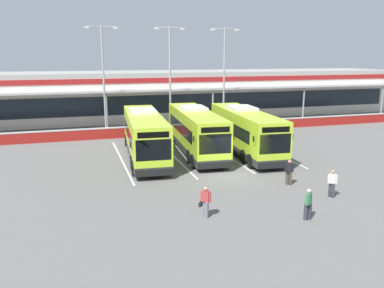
% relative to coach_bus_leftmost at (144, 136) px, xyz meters
% --- Properties ---
extents(ground_plane, '(200.00, 200.00, 0.00)m').
position_rel_coach_bus_leftmost_xyz_m(ground_plane, '(4.41, -6.14, -1.79)').
color(ground_plane, '#605E5B').
extents(terminal_building, '(70.00, 13.00, 6.00)m').
position_rel_coach_bus_leftmost_xyz_m(terminal_building, '(4.41, 20.77, 1.23)').
color(terminal_building, beige).
rests_on(terminal_building, ground).
extents(red_barrier_wall, '(60.00, 0.40, 1.10)m').
position_rel_coach_bus_leftmost_xyz_m(red_barrier_wall, '(4.41, 8.36, -1.23)').
color(red_barrier_wall, maroon).
rests_on(red_barrier_wall, ground).
extents(coach_bus_leftmost, '(3.70, 12.31, 3.78)m').
position_rel_coach_bus_leftmost_xyz_m(coach_bus_leftmost, '(0.00, 0.00, 0.00)').
color(coach_bus_leftmost, '#B7DB2D').
rests_on(coach_bus_leftmost, ground).
extents(coach_bus_left_centre, '(3.70, 12.31, 3.78)m').
position_rel_coach_bus_leftmost_xyz_m(coach_bus_left_centre, '(4.42, 0.49, 0.00)').
color(coach_bus_left_centre, '#B7DB2D').
rests_on(coach_bus_left_centre, ground).
extents(coach_bus_centre, '(3.70, 12.31, 3.78)m').
position_rel_coach_bus_leftmost_xyz_m(coach_bus_centre, '(8.39, -0.69, 0.00)').
color(coach_bus_centre, '#B7DB2D').
rests_on(coach_bus_centre, ground).
extents(bay_stripe_far_west, '(0.14, 13.00, 0.01)m').
position_rel_coach_bus_leftmost_xyz_m(bay_stripe_far_west, '(-1.89, -0.14, -1.78)').
color(bay_stripe_far_west, silver).
rests_on(bay_stripe_far_west, ground).
extents(bay_stripe_west, '(0.14, 13.00, 0.01)m').
position_rel_coach_bus_leftmost_xyz_m(bay_stripe_west, '(2.31, -0.14, -1.78)').
color(bay_stripe_west, silver).
rests_on(bay_stripe_west, ground).
extents(bay_stripe_mid_west, '(0.14, 13.00, 0.01)m').
position_rel_coach_bus_leftmost_xyz_m(bay_stripe_mid_west, '(6.51, -0.14, -1.78)').
color(bay_stripe_mid_west, silver).
rests_on(bay_stripe_mid_west, ground).
extents(bay_stripe_centre, '(0.14, 13.00, 0.01)m').
position_rel_coach_bus_leftmost_xyz_m(bay_stripe_centre, '(10.71, -0.14, -1.78)').
color(bay_stripe_centre, silver).
rests_on(bay_stripe_centre, ground).
extents(pedestrian_with_handbag, '(0.58, 0.56, 1.62)m').
position_rel_coach_bus_leftmost_xyz_m(pedestrian_with_handbag, '(0.80, -12.53, -0.93)').
color(pedestrian_with_handbag, slate).
rests_on(pedestrian_with_handbag, ground).
extents(pedestrian_in_dark_coat, '(0.54, 0.35, 1.62)m').
position_rel_coach_bus_leftmost_xyz_m(pedestrian_in_dark_coat, '(7.49, -9.32, -0.91)').
color(pedestrian_in_dark_coat, '#4C4238').
rests_on(pedestrian_in_dark_coat, ground).
extents(pedestrian_child, '(0.51, 0.41, 1.62)m').
position_rel_coach_bus_leftmost_xyz_m(pedestrian_child, '(8.69, -12.00, -0.91)').
color(pedestrian_child, '#33333D').
rests_on(pedestrian_child, ground).
extents(pedestrian_near_bin, '(0.49, 0.39, 1.62)m').
position_rel_coach_bus_leftmost_xyz_m(pedestrian_near_bin, '(5.55, -14.34, -0.91)').
color(pedestrian_near_bin, '#33333D').
rests_on(pedestrian_near_bin, ground).
extents(lamp_post_west, '(3.24, 0.28, 11.00)m').
position_rel_coach_bus_leftmost_xyz_m(lamp_post_west, '(-2.10, 11.18, 4.50)').
color(lamp_post_west, '#9E9EA3').
rests_on(lamp_post_west, ground).
extents(lamp_post_centre, '(3.24, 0.28, 11.00)m').
position_rel_coach_bus_leftmost_xyz_m(lamp_post_centre, '(4.83, 10.81, 4.50)').
color(lamp_post_centre, '#9E9EA3').
rests_on(lamp_post_centre, ground).
extents(lamp_post_east, '(3.24, 0.28, 11.00)m').
position_rel_coach_bus_leftmost_xyz_m(lamp_post_east, '(11.00, 10.73, 4.50)').
color(lamp_post_east, '#9E9EA3').
rests_on(lamp_post_east, ground).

